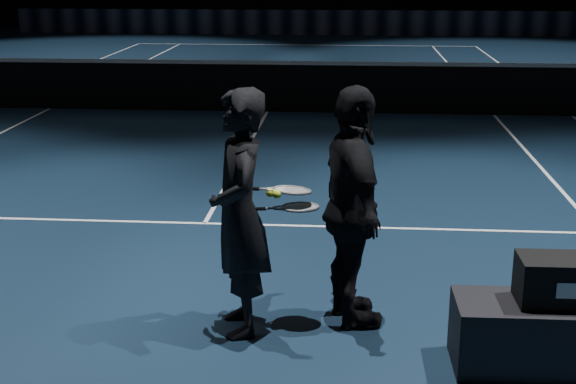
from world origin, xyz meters
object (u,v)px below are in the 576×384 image
(player_a, at_px, (239,214))
(racket_lower, at_px, (300,207))
(player_b, at_px, (353,208))
(player_bench, at_px, (573,336))
(racket_upper, at_px, (293,190))
(tennis_balls, at_px, (274,191))

(player_a, distance_m, racket_lower, 0.45)
(player_b, xyz_separation_m, racket_lower, (-0.39, -0.09, 0.03))
(player_bench, xyz_separation_m, player_a, (-2.35, 0.43, 0.68))
(racket_upper, distance_m, tennis_balls, 0.15)
(player_b, bearing_deg, racket_upper, 81.99)
(tennis_balls, bearing_deg, player_a, -165.98)
(player_b, distance_m, tennis_balls, 0.62)
(player_a, xyz_separation_m, tennis_balls, (0.25, 0.06, 0.16))
(player_bench, relative_size, tennis_balls, 13.46)
(player_a, relative_size, racket_lower, 2.72)
(player_b, distance_m, racket_upper, 0.48)
(player_bench, height_order, tennis_balls, tennis_balls)
(player_bench, distance_m, player_b, 1.77)
(player_a, bearing_deg, player_bench, 64.53)
(player_a, height_order, player_b, same)
(player_bench, xyz_separation_m, racket_lower, (-1.91, 0.53, 0.71))
(player_bench, bearing_deg, tennis_balls, 166.13)
(player_bench, bearing_deg, player_a, 168.92)
(player_b, relative_size, racket_lower, 2.72)
(player_a, relative_size, tennis_balls, 15.41)
(racket_upper, relative_size, tennis_balls, 5.67)
(player_bench, xyz_separation_m, racket_upper, (-1.97, 0.55, 0.83))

